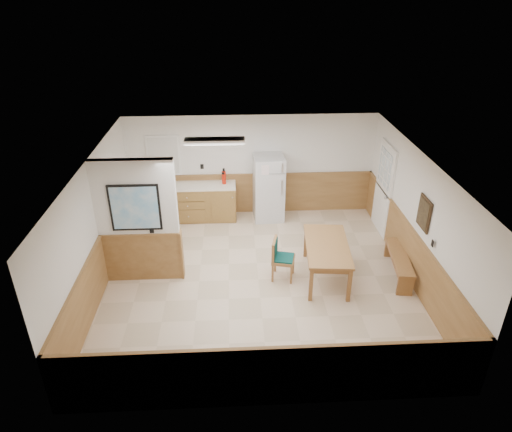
{
  "coord_description": "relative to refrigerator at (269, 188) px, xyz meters",
  "views": [
    {
      "loc": [
        -0.45,
        -7.41,
        5.31
      ],
      "look_at": [
        -0.03,
        0.4,
        1.21
      ],
      "focal_mm": 32.0,
      "sensor_mm": 36.0,
      "label": 1
    }
  ],
  "objects": [
    {
      "name": "wainscot_right",
      "position": [
        2.58,
        -2.63,
        -0.3
      ],
      "size": [
        0.04,
        6.0,
        1.0
      ],
      "primitive_type": "cube",
      "color": "#9D723E",
      "rests_on": "ground"
    },
    {
      "name": "kitchen_window",
      "position": [
        -2.5,
        0.35,
        0.75
      ],
      "size": [
        0.8,
        0.04,
        1.0
      ],
      "color": "white",
      "rests_on": "back_wall"
    },
    {
      "name": "fluorescent_fixture",
      "position": [
        -1.2,
        -1.33,
        1.64
      ],
      "size": [
        1.2,
        0.3,
        0.09
      ],
      "color": "white",
      "rests_on": "ceiling"
    },
    {
      "name": "ceiling",
      "position": [
        -0.4,
        -2.63,
        1.7
      ],
      "size": [
        6.0,
        6.0,
        0.02
      ],
      "primitive_type": "cube",
      "color": "silver",
      "rests_on": "back_wall"
    },
    {
      "name": "dining_chair",
      "position": [
        0.01,
        -2.56,
        -0.31
      ],
      "size": [
        0.66,
        0.52,
        0.85
      ],
      "rotation": [
        0.0,
        0.0,
        -0.23
      ],
      "color": "olive",
      "rests_on": "ground"
    },
    {
      "name": "dining_table",
      "position": [
        0.93,
        -2.61,
        -0.15
      ],
      "size": [
        0.96,
        1.7,
        0.75
      ],
      "rotation": [
        0.0,
        0.0,
        -0.09
      ],
      "color": "olive",
      "rests_on": "ground"
    },
    {
      "name": "refrigerator",
      "position": [
        0.0,
        0.0,
        0.0
      ],
      "size": [
        0.75,
        0.74,
        1.61
      ],
      "rotation": [
        0.0,
        0.0,
        0.05
      ],
      "color": "silver",
      "rests_on": "ground"
    },
    {
      "name": "kitchen_counter",
      "position": [
        -1.61,
        0.05,
        -0.34
      ],
      "size": [
        2.2,
        0.61,
        1.0
      ],
      "color": "olive",
      "rests_on": "ground"
    },
    {
      "name": "left_wall",
      "position": [
        -3.4,
        -2.63,
        0.45
      ],
      "size": [
        0.02,
        6.0,
        2.5
      ],
      "primitive_type": "cube",
      "color": "white",
      "rests_on": "ground"
    },
    {
      "name": "exterior_door",
      "position": [
        2.57,
        -0.73,
        0.25
      ],
      "size": [
        0.07,
        1.02,
        2.15
      ],
      "color": "white",
      "rests_on": "ground"
    },
    {
      "name": "wainscot_back",
      "position": [
        -0.4,
        0.35,
        -0.3
      ],
      "size": [
        6.0,
        0.04,
        1.0
      ],
      "primitive_type": "cube",
      "color": "#9D723E",
      "rests_on": "ground"
    },
    {
      "name": "fire_extinguisher",
      "position": [
        -1.07,
        0.1,
        0.27
      ],
      "size": [
        0.13,
        0.13,
        0.39
      ],
      "rotation": [
        0.0,
        0.0,
        0.36
      ],
      "color": "red",
      "rests_on": "kitchen_counter"
    },
    {
      "name": "wall_painting",
      "position": [
        2.57,
        -2.93,
        0.75
      ],
      "size": [
        0.04,
        0.5,
        0.6
      ],
      "color": "#322314",
      "rests_on": "right_wall"
    },
    {
      "name": "ground",
      "position": [
        -0.4,
        -2.63,
        -0.8
      ],
      "size": [
        6.0,
        6.0,
        0.0
      ],
      "primitive_type": "plane",
      "color": "beige",
      "rests_on": "ground"
    },
    {
      "name": "partition_wall",
      "position": [
        -2.65,
        -2.43,
        0.43
      ],
      "size": [
        1.5,
        0.2,
        2.5
      ],
      "color": "white",
      "rests_on": "ground"
    },
    {
      "name": "wainscot_left",
      "position": [
        -3.38,
        -2.63,
        -0.3
      ],
      "size": [
        0.04,
        6.0,
        1.0
      ],
      "primitive_type": "cube",
      "color": "#9D723E",
      "rests_on": "ground"
    },
    {
      "name": "right_wall",
      "position": [
        2.6,
        -2.63,
        0.45
      ],
      "size": [
        0.02,
        6.0,
        2.5
      ],
      "primitive_type": "cube",
      "color": "white",
      "rests_on": "ground"
    },
    {
      "name": "soap_bottle",
      "position": [
        -2.65,
        0.09,
        0.2
      ],
      "size": [
        0.09,
        0.09,
        0.21
      ],
      "primitive_type": "cylinder",
      "rotation": [
        0.0,
        0.0,
        -0.41
      ],
      "color": "#1A8F37",
      "rests_on": "kitchen_counter"
    },
    {
      "name": "dining_bench",
      "position": [
        2.4,
        -2.6,
        -0.46
      ],
      "size": [
        0.51,
        1.48,
        0.45
      ],
      "rotation": [
        0.0,
        0.0,
        -0.13
      ],
      "color": "olive",
      "rests_on": "ground"
    },
    {
      "name": "back_wall",
      "position": [
        -0.4,
        0.37,
        0.45
      ],
      "size": [
        6.0,
        0.02,
        2.5
      ],
      "primitive_type": "cube",
      "color": "white",
      "rests_on": "ground"
    }
  ]
}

